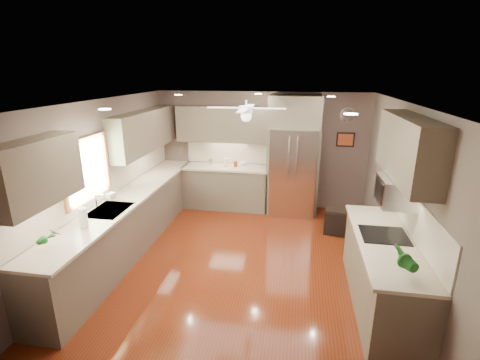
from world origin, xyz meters
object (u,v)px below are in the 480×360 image
(microwave, at_px, (396,191))
(paper_towel, at_px, (83,217))
(bowl, at_px, (243,165))
(soap_bottle, at_px, (112,195))
(stool, at_px, (335,221))
(canister_d, at_px, (235,164))
(refrigerator, at_px, (293,158))
(canister_c, at_px, (226,162))
(canister_b, at_px, (211,162))
(potted_plant_left, at_px, (50,237))
(potted_plant_right, at_px, (405,259))

(microwave, height_order, paper_towel, microwave)
(bowl, bearing_deg, soap_bottle, -125.40)
(paper_towel, bearing_deg, bowl, 64.87)
(stool, distance_m, paper_towel, 4.31)
(canister_d, xyz_separation_m, refrigerator, (1.22, -0.04, 0.19))
(stool, bearing_deg, bowl, 153.23)
(canister_c, bearing_deg, refrigerator, -1.23)
(canister_b, xyz_separation_m, potted_plant_left, (-0.90, -3.95, 0.09))
(bowl, bearing_deg, microwave, -49.44)
(canister_d, xyz_separation_m, potted_plant_right, (2.42, -3.78, 0.12))
(canister_d, height_order, microwave, microwave)
(canister_c, distance_m, bowl, 0.37)
(canister_d, height_order, potted_plant_left, potted_plant_left)
(canister_c, xyz_separation_m, microwave, (2.75, -2.74, 0.45))
(canister_b, distance_m, soap_bottle, 2.60)
(canister_c, height_order, soap_bottle, soap_bottle)
(canister_d, height_order, refrigerator, refrigerator)
(refrigerator, relative_size, stool, 5.29)
(canister_c, height_order, canister_d, canister_c)
(canister_b, xyz_separation_m, canister_d, (0.55, -0.04, -0.01))
(canister_c, height_order, bowl, canister_c)
(potted_plant_right, xyz_separation_m, microwave, (0.13, 1.04, 0.36))
(canister_b, distance_m, potted_plant_left, 4.05)
(potted_plant_left, height_order, paper_towel, potted_plant_left)
(canister_b, height_order, soap_bottle, soap_bottle)
(canister_b, distance_m, potted_plant_right, 4.85)
(canister_d, bearing_deg, canister_b, 175.71)
(potted_plant_left, height_order, refrigerator, refrigerator)
(potted_plant_right, relative_size, stool, 0.78)
(soap_bottle, xyz_separation_m, refrigerator, (2.77, 2.32, 0.15))
(potted_plant_right, bearing_deg, paper_towel, 173.00)
(refrigerator, bearing_deg, stool, -46.09)
(stool, bearing_deg, refrigerator, 133.91)
(microwave, distance_m, paper_towel, 4.02)
(canister_d, distance_m, microwave, 3.78)
(canister_b, bearing_deg, potted_plant_right, -52.17)
(soap_bottle, distance_m, potted_plant_left, 1.55)
(potted_plant_right, height_order, microwave, microwave)
(potted_plant_right, relative_size, microwave, 0.66)
(soap_bottle, relative_size, paper_towel, 0.73)
(refrigerator, height_order, microwave, refrigerator)
(canister_d, xyz_separation_m, soap_bottle, (-1.55, -2.36, 0.04))
(potted_plant_left, distance_m, paper_towel, 0.60)
(canister_b, bearing_deg, bowl, -0.05)
(canister_c, distance_m, refrigerator, 1.43)
(potted_plant_left, distance_m, refrigerator, 4.70)
(canister_c, bearing_deg, bowl, 8.12)
(soap_bottle, bearing_deg, refrigerator, 39.96)
(canister_d, bearing_deg, potted_plant_left, -110.33)
(potted_plant_left, bearing_deg, soap_bottle, 93.79)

